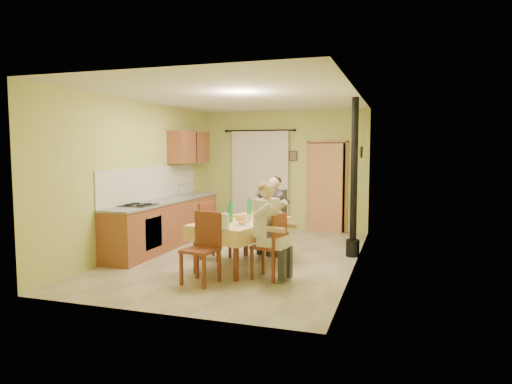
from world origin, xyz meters
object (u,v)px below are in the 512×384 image
(dining_table, at_px, (241,244))
(man_far, at_px, (274,206))
(chair_near, at_px, (201,263))
(chair_right, at_px, (269,259))
(man_right, at_px, (268,220))
(chair_left, at_px, (215,242))
(chair_far, at_px, (273,238))
(stove_flue, at_px, (354,199))

(dining_table, relative_size, man_far, 1.34)
(chair_near, bearing_deg, chair_right, -138.89)
(man_right, bearing_deg, chair_left, 65.95)
(chair_far, height_order, man_far, man_far)
(dining_table, distance_m, man_right, 0.92)
(chair_far, distance_m, man_right, 1.68)
(dining_table, distance_m, man_far, 1.19)
(chair_left, bearing_deg, man_right, 67.23)
(chair_left, bearing_deg, stove_flue, 125.42)
(dining_table, bearing_deg, stove_flue, 52.65)
(chair_left, relative_size, stove_flue, 0.35)
(chair_left, bearing_deg, man_far, 140.08)
(man_right, bearing_deg, dining_table, 62.18)
(chair_right, bearing_deg, man_right, 90.00)
(man_far, height_order, stove_flue, stove_flue)
(chair_left, distance_m, man_far, 1.24)
(chair_near, bearing_deg, man_right, -138.34)
(dining_table, relative_size, man_right, 1.34)
(man_right, relative_size, stove_flue, 0.50)
(dining_table, distance_m, chair_far, 1.07)
(chair_far, height_order, chair_near, chair_near)
(dining_table, relative_size, stove_flue, 0.67)
(chair_right, bearing_deg, chair_left, 66.16)
(man_far, bearing_deg, dining_table, -85.17)
(chair_far, relative_size, chair_near, 0.97)
(chair_right, distance_m, stove_flue, 2.21)
(chair_right, xyz_separation_m, man_right, (-0.01, 0.00, 0.59))
(chair_right, xyz_separation_m, chair_left, (-1.24, 0.90, 0.00))
(man_right, bearing_deg, chair_far, 25.04)
(man_far, distance_m, stove_flue, 1.42)
(dining_table, xyz_separation_m, chair_far, (0.24, 1.04, -0.09))
(chair_near, distance_m, chair_left, 1.46)
(dining_table, height_order, chair_right, chair_right)
(man_far, xyz_separation_m, stove_flue, (1.39, 0.27, 0.15))
(chair_far, height_order, stove_flue, stove_flue)
(chair_right, height_order, man_right, man_right)
(dining_table, xyz_separation_m, man_far, (0.24, 1.05, 0.50))
(man_right, bearing_deg, man_far, 24.78)
(chair_left, height_order, man_right, man_right)
(chair_right, relative_size, chair_left, 0.99)
(chair_left, xyz_separation_m, man_right, (1.23, -0.89, 0.59))
(chair_right, relative_size, stove_flue, 0.35)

